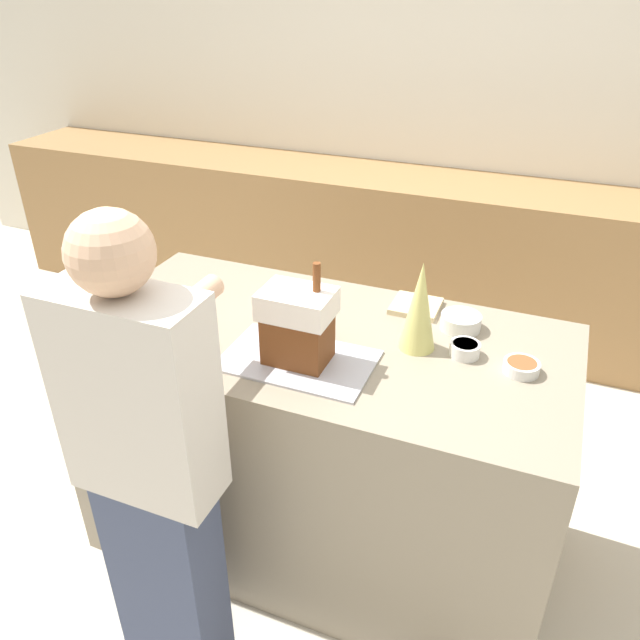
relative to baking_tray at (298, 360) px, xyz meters
name	(u,v)px	position (x,y,z in m)	size (l,w,h in m)	color
ground_plane	(321,532)	(0.01, 0.17, -0.96)	(12.00, 12.00, 0.00)	beige
wall_back	(459,110)	(0.01, 2.37, 0.34)	(8.00, 0.05, 2.60)	white
back_cabinet_block	(434,257)	(0.01, 2.04, -0.48)	(6.00, 0.60, 0.96)	#9E7547
kitchen_island	(321,444)	(0.01, 0.17, -0.48)	(1.69, 0.84, 0.96)	gray
baking_tray	(298,360)	(0.00, 0.00, 0.00)	(0.48, 0.30, 0.01)	#B2B2BC
gingerbread_house	(298,324)	(0.00, 0.00, 0.13)	(0.22, 0.16, 0.33)	brown
decorative_tree	(420,306)	(0.33, 0.22, 0.15)	(0.12, 0.12, 0.30)	#DBD675
candy_bowl_center_rear	(279,300)	(-0.21, 0.31, 0.02)	(0.14, 0.14, 0.05)	white
candy_bowl_far_left	(465,349)	(0.48, 0.23, 0.02)	(0.10, 0.10, 0.05)	white
candy_bowl_far_right	(521,367)	(0.66, 0.20, 0.02)	(0.11, 0.11, 0.04)	white
candy_bowl_near_tray_left	(461,321)	(0.44, 0.40, 0.03)	(0.14, 0.14, 0.05)	silver
cookbook	(416,306)	(0.26, 0.48, 0.01)	(0.17, 0.17, 0.02)	#CCB78C
person	(151,469)	(-0.25, -0.47, -0.14)	(0.42, 0.52, 1.59)	#424C6B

